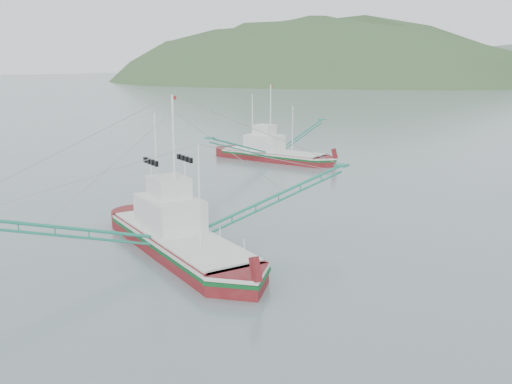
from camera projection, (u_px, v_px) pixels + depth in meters
The scene contains 4 objects.
ground at pixel (213, 247), 43.65m from camera, with size 1200.00×1200.00×0.00m, color slate.
main_boat at pixel (178, 218), 42.03m from camera, with size 17.39×29.28×12.50m.
bg_boat_left at pixel (272, 149), 82.44m from camera, with size 16.00×28.80×11.65m.
headland_left at pixel (313, 82), 433.53m from camera, with size 448.00×308.00×210.00m, color #35522A.
Camera 1 is at (25.57, -33.02, 13.77)m, focal length 40.00 mm.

